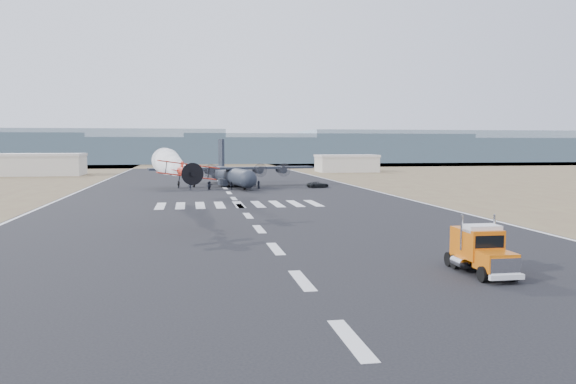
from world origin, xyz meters
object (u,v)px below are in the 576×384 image
object	(u,v)px
semi_truck	(480,249)
hangar_right	(347,163)
hangar_left	(42,164)
crew_h	(178,184)
crew_e	(259,185)
crew_b	(208,186)
support_vehicle	(318,185)
crew_f	(210,185)
crew_d	(231,186)
crew_g	(247,184)
crew_c	(190,186)
aerobatic_biplane	(186,172)
transport_aircraft	(232,174)
crew_a	(255,183)

from	to	relation	value
semi_truck	hangar_right	bearing A→B (deg)	78.26
hangar_left	crew_h	bearing A→B (deg)	-54.55
semi_truck	crew_e	xyz separation A→B (m)	(-6.25, 81.35, -0.88)
crew_e	crew_b	bearing A→B (deg)	-94.98
support_vehicle	crew_f	distance (m)	23.52
semi_truck	crew_b	distance (m)	81.16
crew_d	crew_g	bearing A→B (deg)	-4.91
crew_g	hangar_left	bearing A→B (deg)	90.14
hangar_right	crew_b	bearing A→B (deg)	-125.13
hangar_left	crew_f	size ratio (longest dim) A/B	13.95
crew_c	semi_truck	bearing A→B (deg)	-77.95
semi_truck	crew_g	distance (m)	84.65
crew_c	aerobatic_biplane	bearing A→B (deg)	-92.93
crew_b	crew_d	bearing A→B (deg)	132.05
transport_aircraft	crew_d	world-z (taller)	transport_aircraft
aerobatic_biplane	crew_d	distance (m)	54.02
semi_truck	transport_aircraft	size ratio (longest dim) A/B	0.21
hangar_left	aerobatic_biplane	bearing A→B (deg)	-69.63
crew_e	crew_h	size ratio (longest dim) A/B	1.11
hangar_left	semi_truck	bearing A→B (deg)	-65.79
crew_a	hangar_right	bearing A→B (deg)	-142.47
transport_aircraft	crew_c	distance (m)	13.30
semi_truck	crew_c	xyz separation A→B (m)	(-20.64, 79.99, -0.86)
transport_aircraft	crew_e	bearing A→B (deg)	-66.78
crew_c	crew_e	world-z (taller)	crew_c
aerobatic_biplane	crew_c	size ratio (longest dim) A/B	3.84
semi_truck	aerobatic_biplane	distance (m)	33.97
hangar_left	hangar_right	world-z (taller)	hangar_left
hangar_left	aerobatic_biplane	size ratio (longest dim) A/B	3.60
hangar_left	crew_e	size ratio (longest dim) A/B	14.03
support_vehicle	hangar_right	bearing A→B (deg)	-35.29
support_vehicle	crew_e	size ratio (longest dim) A/B	2.77
semi_truck	crew_g	bearing A→B (deg)	96.38
semi_truck	crew_a	xyz separation A→B (m)	(-6.50, 86.45, -0.90)
crew_h	crew_f	bearing A→B (deg)	20.65
crew_a	crew_c	size ratio (longest dim) A/B	0.96
crew_b	crew_g	distance (m)	9.75
crew_b	transport_aircraft	bearing A→B (deg)	-165.29
crew_f	crew_g	bearing A→B (deg)	-101.29
aerobatic_biplane	support_vehicle	size ratio (longest dim) A/B	1.41
hangar_left	semi_truck	world-z (taller)	hangar_left
crew_a	crew_c	xyz separation A→B (m)	(-14.15, -6.46, 0.04)
semi_truck	crew_b	size ratio (longest dim) A/B	4.71
hangar_right	crew_d	size ratio (longest dim) A/B	11.91
support_vehicle	crew_a	xyz separation A→B (m)	(-13.37, 4.54, 0.18)
crew_g	crew_d	bearing A→B (deg)	-169.12
hangar_right	crew_h	xyz separation A→B (m)	(-55.93, -64.10, -2.22)
hangar_left	hangar_right	xyz separation A→B (m)	(98.00, 5.00, -0.40)
semi_truck	crew_d	distance (m)	80.15
aerobatic_biplane	crew_h	size ratio (longest dim) A/B	4.34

